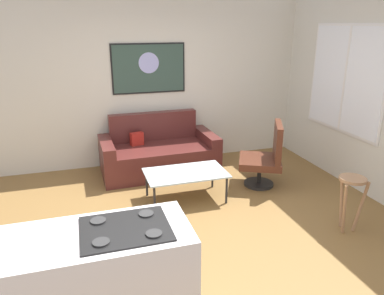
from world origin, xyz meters
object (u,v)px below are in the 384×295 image
object	(u,v)px
bar_stool	(351,191)
armchair	(266,157)
couch	(158,154)
wall_painting	(149,68)
coffee_table	(186,174)

from	to	relation	value
bar_stool	armchair	bearing A→B (deg)	102.59
armchair	bar_stool	world-z (taller)	armchair
couch	wall_painting	size ratio (longest dim) A/B	1.53
couch	armchair	xyz separation A→B (m)	(1.36, -1.01, 0.15)
couch	bar_stool	world-z (taller)	couch
armchair	bar_stool	bearing A→B (deg)	-77.41
armchair	coffee_table	bearing A→B (deg)	-175.61
coffee_table	couch	bearing A→B (deg)	96.73
coffee_table	bar_stool	world-z (taller)	bar_stool
couch	armchair	size ratio (longest dim) A/B	1.92
coffee_table	wall_painting	size ratio (longest dim) A/B	0.90
coffee_table	wall_painting	world-z (taller)	wall_painting
couch	armchair	distance (m)	1.70
couch	wall_painting	bearing A→B (deg)	92.14
coffee_table	bar_stool	size ratio (longest dim) A/B	1.63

